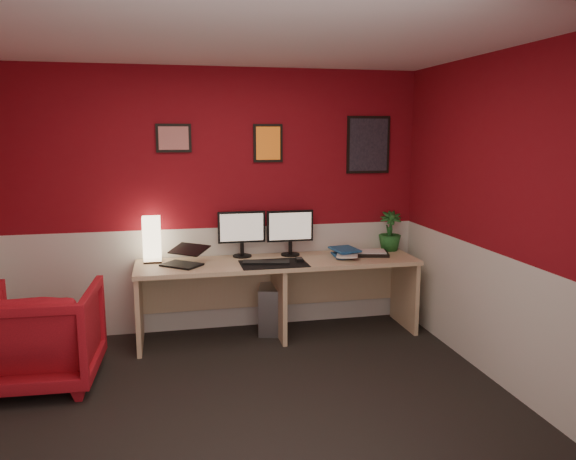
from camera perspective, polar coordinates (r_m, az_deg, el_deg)
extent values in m
cube|color=black|center=(4.02, -4.95, -18.28)|extent=(4.00, 3.50, 0.01)
cube|color=white|center=(3.59, -5.59, 19.53)|extent=(4.00, 3.50, 0.01)
cube|color=maroon|center=(5.32, -7.59, 2.88)|extent=(4.00, 0.01, 2.50)
cube|color=maroon|center=(1.93, 1.31, -9.80)|extent=(4.00, 0.01, 2.50)
cube|color=maroon|center=(4.32, 22.08, 0.58)|extent=(0.01, 3.50, 2.50)
cube|color=silver|center=(5.46, -7.41, -4.96)|extent=(4.00, 0.01, 1.00)
cube|color=silver|center=(4.50, 21.39, -8.89)|extent=(0.01, 3.50, 1.00)
cube|color=#D3AF87|center=(5.25, -0.97, -7.03)|extent=(2.60, 0.65, 0.73)
cube|color=#FFE5B2|center=(5.20, -13.81, -1.07)|extent=(0.16, 0.16, 0.40)
cube|color=black|center=(5.01, -10.91, -2.41)|extent=(0.40, 0.39, 0.22)
cube|color=black|center=(5.27, -4.77, 0.33)|extent=(0.45, 0.06, 0.58)
cube|color=black|center=(5.31, 0.24, 0.45)|extent=(0.45, 0.06, 0.58)
cube|color=black|center=(5.02, -1.48, -3.48)|extent=(0.60, 0.38, 0.01)
cube|color=black|center=(5.02, -2.26, -3.32)|extent=(0.44, 0.22, 0.02)
cube|color=black|center=(5.09, 1.17, -3.06)|extent=(0.07, 0.10, 0.03)
imported|color=#1E528C|center=(5.30, 4.70, -2.66)|extent=(0.21, 0.27, 0.02)
imported|color=silver|center=(5.25, 5.06, -2.51)|extent=(0.28, 0.32, 0.02)
imported|color=#1E528C|center=(5.28, 4.76, -2.14)|extent=(0.26, 0.33, 0.03)
cube|color=black|center=(5.43, 8.38, -2.40)|extent=(0.40, 0.32, 0.03)
imported|color=#19591E|center=(5.64, 10.43, -0.11)|extent=(0.27, 0.27, 0.39)
cube|color=#99999E|center=(5.44, -1.83, -7.97)|extent=(0.30, 0.48, 0.45)
imported|color=red|center=(4.67, -24.02, -9.89)|extent=(0.86, 0.88, 0.77)
cube|color=red|center=(5.25, -11.68, 9.23)|extent=(0.32, 0.02, 0.26)
cube|color=orange|center=(5.34, -2.07, 8.90)|extent=(0.28, 0.02, 0.36)
cube|color=black|center=(5.60, 8.24, 8.66)|extent=(0.44, 0.02, 0.56)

